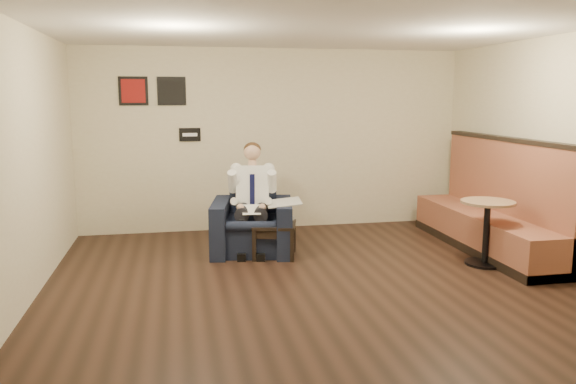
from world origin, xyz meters
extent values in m
plane|color=black|center=(0.00, 0.00, 0.00)|extent=(6.00, 6.00, 0.00)
cube|color=beige|center=(0.00, 3.00, 1.40)|extent=(6.00, 0.02, 2.80)
cube|color=beige|center=(0.00, -3.00, 1.40)|extent=(6.00, 0.02, 2.80)
cube|color=beige|center=(-3.00, 0.00, 1.40)|extent=(0.02, 6.00, 2.80)
cube|color=beige|center=(3.00, 0.00, 1.40)|extent=(0.02, 6.00, 2.80)
cube|color=white|center=(0.00, 0.00, 2.80)|extent=(6.00, 6.00, 0.02)
cube|color=black|center=(-1.30, 2.98, 1.50)|extent=(0.32, 0.02, 0.20)
cube|color=maroon|center=(-2.10, 2.98, 2.15)|extent=(0.42, 0.03, 0.42)
cube|color=black|center=(-1.55, 2.98, 2.15)|extent=(0.42, 0.03, 0.42)
cube|color=black|center=(-0.54, 1.65, 0.51)|extent=(1.22, 1.22, 1.02)
cube|color=white|center=(-0.58, 1.41, 0.62)|extent=(0.27, 0.35, 0.01)
cube|color=silver|center=(-0.14, 1.47, 0.69)|extent=(0.51, 0.60, 0.01)
cube|color=black|center=(-0.29, 1.35, 0.22)|extent=(0.66, 0.66, 0.44)
cube|color=#2AD24A|center=(-0.32, 1.34, 0.45)|extent=(0.47, 0.36, 0.01)
cylinder|color=white|center=(-0.09, 1.42, 0.49)|extent=(0.10, 0.10, 0.09)
cube|color=black|center=(-0.20, 1.49, 0.45)|extent=(0.15, 0.12, 0.01)
cube|color=brown|center=(2.59, 1.12, 0.75)|extent=(0.70, 2.94, 1.51)
cylinder|color=#9D7755|center=(2.22, 0.48, 0.40)|extent=(0.84, 0.84, 0.81)
camera|label=1|loc=(-1.51, -5.66, 2.07)|focal=35.00mm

